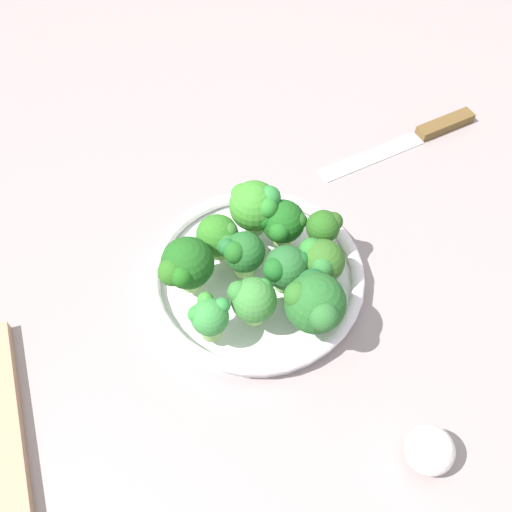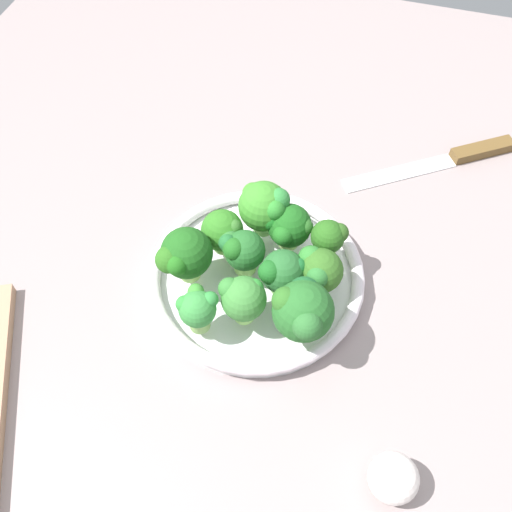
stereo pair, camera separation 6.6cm
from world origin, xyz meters
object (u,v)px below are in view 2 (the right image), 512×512
broccoli_floret_1 (243,298)px  broccoli_floret_10 (243,251)px  broccoli_floret_3 (224,232)px  bowl (256,276)px  broccoli_floret_7 (265,206)px  knife (453,158)px  broccoli_floret_5 (329,238)px  broccoli_floret_6 (281,272)px  broccoli_floret_4 (288,226)px  broccoli_floret_9 (319,270)px  broccoli_floret_8 (184,255)px  broccoli_floret_2 (197,309)px  garlic_bulb (393,478)px  broccoli_floret_0 (302,310)px

broccoli_floret_1 → broccoli_floret_10: broccoli_floret_1 is taller
broccoli_floret_1 → broccoli_floret_3: bearing=-149.0°
bowl → broccoli_floret_1: bearing=3.4°
broccoli_floret_7 → knife: broccoli_floret_7 is taller
broccoli_floret_5 → broccoli_floret_6: (6.12, -4.29, -0.18)cm
broccoli_floret_1 → broccoli_floret_7: bearing=-174.8°
broccoli_floret_3 → broccoli_floret_10: 3.76cm
bowl → broccoli_floret_4: bearing=152.3°
broccoli_floret_9 → knife: bearing=153.8°
broccoli_floret_4 → broccoli_floret_6: bearing=7.1°
broccoli_floret_8 → broccoli_floret_5: bearing=116.3°
broccoli_floret_9 → knife: broccoli_floret_9 is taller
broccoli_floret_2 → garlic_bulb: broccoli_floret_2 is taller
broccoli_floret_1 → broccoli_floret_7: broccoli_floret_7 is taller
broccoli_floret_1 → broccoli_floret_10: (-6.10, -1.93, -0.10)cm
broccoli_floret_7 → broccoli_floret_10: broccoli_floret_7 is taller
broccoli_floret_5 → broccoli_floret_7: broccoli_floret_7 is taller
broccoli_floret_1 → broccoli_floret_4: (-11.22, 2.20, -0.25)cm
broccoli_floret_0 → broccoli_floret_10: size_ratio=1.26×
broccoli_floret_3 → broccoli_floret_8: broccoli_floret_8 is taller
broccoli_floret_0 → broccoli_floret_8: size_ratio=1.05×
bowl → broccoli_floret_0: bearing=47.6°
bowl → broccoli_floret_2: size_ratio=4.59×
broccoli_floret_10 → knife: 37.24cm
broccoli_floret_6 → broccoli_floret_4: bearing=-172.9°
broccoli_floret_3 → garlic_bulb: broccoli_floret_3 is taller
broccoli_floret_1 → broccoli_floret_6: (-4.61, 3.03, -0.22)cm
broccoli_floret_3 → bowl: bearing=66.9°
broccoli_floret_5 → broccoli_floret_9: (4.66, -0.18, -0.14)cm
bowl → broccoli_floret_1: (6.32, 0.37, 5.17)cm
broccoli_floret_9 → broccoli_floret_1: bearing=-49.6°
broccoli_floret_5 → knife: bearing=149.9°
broccoli_floret_8 → garlic_bulb: broccoli_floret_8 is taller
broccoli_floret_1 → broccoli_floret_2: size_ratio=1.11×
broccoli_floret_5 → broccoli_floret_7: (-1.90, -8.47, 0.81)cm
broccoli_floret_2 → broccoli_floret_7: size_ratio=0.76×
broccoli_floret_7 → garlic_bulb: broccoli_floret_7 is taller
broccoli_floret_2 → broccoli_floret_3: size_ratio=0.97×
broccoli_floret_9 → knife: 32.39cm
broccoli_floret_1 → broccoli_floret_5: (-10.74, 7.32, -0.05)cm
broccoli_floret_9 → broccoli_floret_10: 9.07cm
broccoli_floret_5 → broccoli_floret_0: bearing=-3.6°
broccoli_floret_0 → broccoli_floret_3: 14.38cm
broccoli_floret_7 → broccoli_floret_8: size_ratio=1.01×
broccoli_floret_6 → broccoli_floret_5: bearing=145.0°
broccoli_floret_5 → broccoli_floret_4: bearing=-95.4°
broccoli_floret_10 → garlic_bulb: 28.76cm
broccoli_floret_1 → broccoli_floret_0: bearing=89.2°
garlic_bulb → broccoli_floret_0: bearing=-135.6°
broccoli_floret_4 → broccoli_floret_7: (-1.42, -3.36, 1.02)cm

